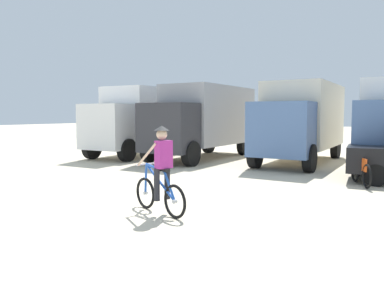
{
  "coord_description": "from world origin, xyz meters",
  "views": [
    {
      "loc": [
        6.43,
        -7.35,
        2.05
      ],
      "look_at": [
        0.59,
        3.18,
        1.1
      ],
      "focal_mm": 35.38,
      "sensor_mm": 36.0,
      "label": 1
    }
  ],
  "objects_px": {
    "box_truck_avon_van": "(145,118)",
    "box_truck_cream_rv": "(302,118)",
    "bicycle_spare": "(361,171)",
    "box_truck_grey_hauler": "(204,118)",
    "cyclist_orange_shirt": "(161,173)"
  },
  "relations": [
    {
      "from": "cyclist_orange_shirt",
      "to": "box_truck_avon_van",
      "type": "bearing_deg",
      "value": 127.61
    },
    {
      "from": "box_truck_grey_hauler",
      "to": "box_truck_cream_rv",
      "type": "relative_size",
      "value": 1.01
    },
    {
      "from": "box_truck_cream_rv",
      "to": "cyclist_orange_shirt",
      "type": "distance_m",
      "value": 10.06
    },
    {
      "from": "box_truck_cream_rv",
      "to": "box_truck_avon_van",
      "type": "bearing_deg",
      "value": -174.23
    },
    {
      "from": "box_truck_avon_van",
      "to": "cyclist_orange_shirt",
      "type": "bearing_deg",
      "value": -52.39
    },
    {
      "from": "box_truck_grey_hauler",
      "to": "box_truck_cream_rv",
      "type": "height_order",
      "value": "same"
    },
    {
      "from": "box_truck_avon_van",
      "to": "bicycle_spare",
      "type": "distance_m",
      "value": 11.15
    },
    {
      "from": "box_truck_cream_rv",
      "to": "cyclist_orange_shirt",
      "type": "bearing_deg",
      "value": -93.09
    },
    {
      "from": "box_truck_avon_van",
      "to": "box_truck_cream_rv",
      "type": "xyz_separation_m",
      "value": [
        7.65,
        0.77,
        0.0
      ]
    },
    {
      "from": "box_truck_avon_van",
      "to": "box_truck_grey_hauler",
      "type": "bearing_deg",
      "value": 1.4
    },
    {
      "from": "box_truck_avon_van",
      "to": "box_truck_grey_hauler",
      "type": "xyz_separation_m",
      "value": [
        3.3,
        0.08,
        0.0
      ]
    },
    {
      "from": "box_truck_avon_van",
      "to": "bicycle_spare",
      "type": "height_order",
      "value": "box_truck_avon_van"
    },
    {
      "from": "bicycle_spare",
      "to": "cyclist_orange_shirt",
      "type": "bearing_deg",
      "value": -121.04
    },
    {
      "from": "box_truck_grey_hauler",
      "to": "bicycle_spare",
      "type": "distance_m",
      "value": 8.2
    },
    {
      "from": "box_truck_grey_hauler",
      "to": "cyclist_orange_shirt",
      "type": "distance_m",
      "value": 10.1
    }
  ]
}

